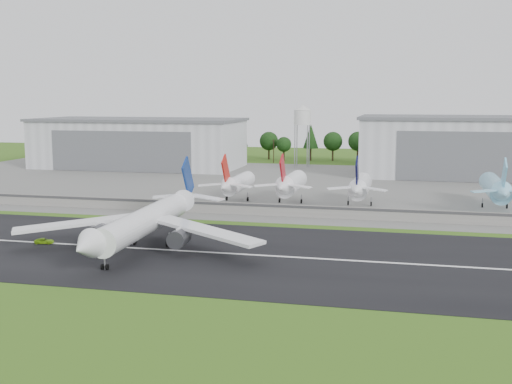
% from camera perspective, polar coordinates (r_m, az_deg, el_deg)
% --- Properties ---
extents(ground, '(600.00, 600.00, 0.00)m').
position_cam_1_polar(ground, '(130.62, -6.98, -6.32)').
color(ground, '#315915').
rests_on(ground, ground).
extents(runway, '(320.00, 60.00, 0.10)m').
position_cam_1_polar(runway, '(139.73, -5.55, -5.30)').
color(runway, black).
rests_on(runway, ground).
extents(runway_centerline, '(220.00, 1.00, 0.02)m').
position_cam_1_polar(runway_centerline, '(139.72, -5.55, -5.28)').
color(runway_centerline, white).
rests_on(runway_centerline, runway).
extents(apron, '(320.00, 150.00, 0.10)m').
position_cam_1_polar(apron, '(244.66, 2.79, 0.65)').
color(apron, slate).
rests_on(apron, ground).
extents(blast_fence, '(240.00, 0.61, 3.50)m').
position_cam_1_polar(blast_fence, '(181.61, -0.97, -1.50)').
color(blast_fence, gray).
rests_on(blast_fence, ground).
extents(hangar_west, '(97.00, 44.00, 23.20)m').
position_cam_1_polar(hangar_west, '(310.06, -10.35, 4.32)').
color(hangar_west, silver).
rests_on(hangar_west, ground).
extents(hangar_east, '(102.00, 47.00, 25.20)m').
position_cam_1_polar(hangar_east, '(285.65, 19.53, 3.83)').
color(hangar_east, silver).
rests_on(hangar_east, ground).
extents(water_tower, '(8.40, 8.40, 29.40)m').
position_cam_1_polar(water_tower, '(307.43, 4.14, 6.81)').
color(water_tower, '#99999E').
rests_on(water_tower, ground).
extents(utility_poles, '(230.00, 3.00, 12.00)m').
position_cam_1_polar(utility_poles, '(323.10, 5.40, 2.51)').
color(utility_poles, black).
rests_on(utility_poles, ground).
extents(treeline, '(320.00, 16.00, 22.00)m').
position_cam_1_polar(treeline, '(337.89, 5.75, 2.76)').
color(treeline, black).
rests_on(treeline, ground).
extents(main_airliner, '(57.24, 59.17, 18.17)m').
position_cam_1_polar(main_airliner, '(142.27, -9.94, -3.14)').
color(main_airliner, white).
rests_on(main_airliner, runway).
extents(ground_vehicle, '(4.63, 2.78, 1.20)m').
position_cam_1_polar(ground_vehicle, '(153.98, -18.30, -4.16)').
color(ground_vehicle, '#87C617').
rests_on(ground_vehicle, runway).
extents(parked_jet_red_a, '(7.36, 31.29, 16.41)m').
position_cam_1_polar(parked_jet_red_a, '(203.70, -1.80, 0.75)').
color(parked_jet_red_a, white).
rests_on(parked_jet_red_a, ground).
extents(parked_jet_red_b, '(7.36, 31.29, 16.83)m').
position_cam_1_polar(parked_jet_red_b, '(199.91, 3.02, 0.71)').
color(parked_jet_red_b, white).
rests_on(parked_jet_red_b, ground).
extents(parked_jet_navy, '(7.36, 31.29, 16.68)m').
position_cam_1_polar(parked_jet_navy, '(197.24, 9.20, 0.47)').
color(parked_jet_navy, white).
rests_on(parked_jet_navy, ground).
extents(parked_jet_skyblue, '(7.36, 37.29, 16.88)m').
position_cam_1_polar(parked_jet_skyblue, '(203.39, 20.56, 0.32)').
color(parked_jet_skyblue, '#8AD0EF').
rests_on(parked_jet_skyblue, ground).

